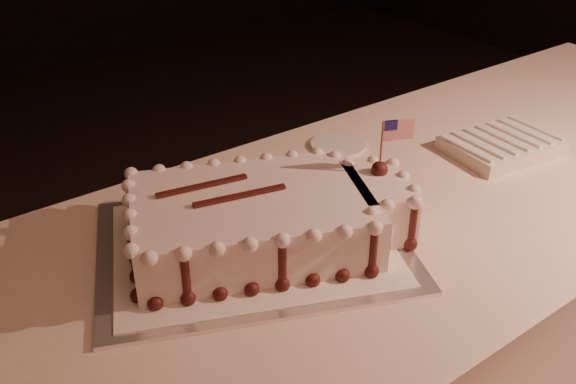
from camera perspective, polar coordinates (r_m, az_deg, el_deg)
banquet_table at (r=1.59m, az=9.54°, el=-11.83°), size 2.40×0.80×0.75m
cake_board at (r=1.17m, az=-3.14°, el=-4.78°), size 0.67×0.60×0.01m
doily at (r=1.17m, az=-3.15°, el=-4.58°), size 0.60×0.54×0.00m
sheet_cake at (r=1.15m, az=-1.78°, el=-2.32°), size 0.55×0.43×0.21m
napkin_stack at (r=1.58m, az=18.40°, el=3.96°), size 0.27×0.21×0.04m
side_plate at (r=1.53m, az=4.48°, el=4.18°), size 0.13×0.13×0.01m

